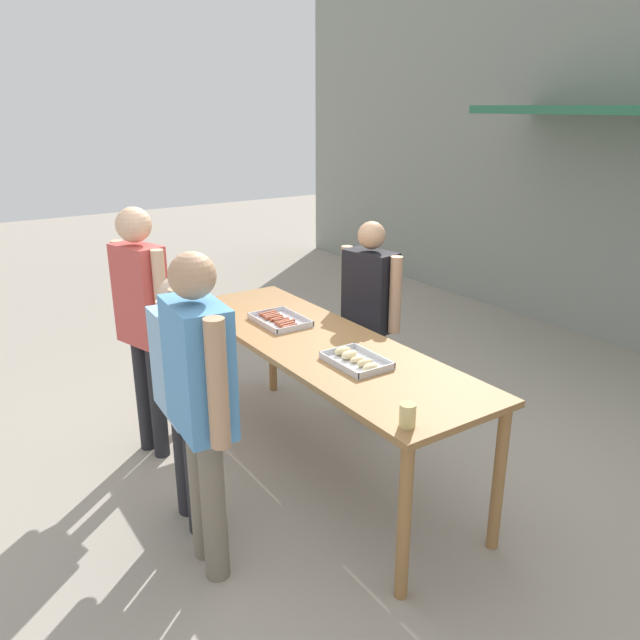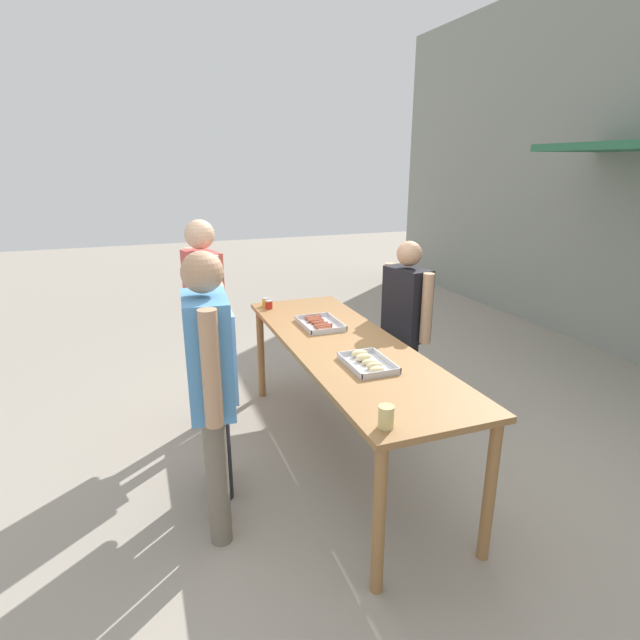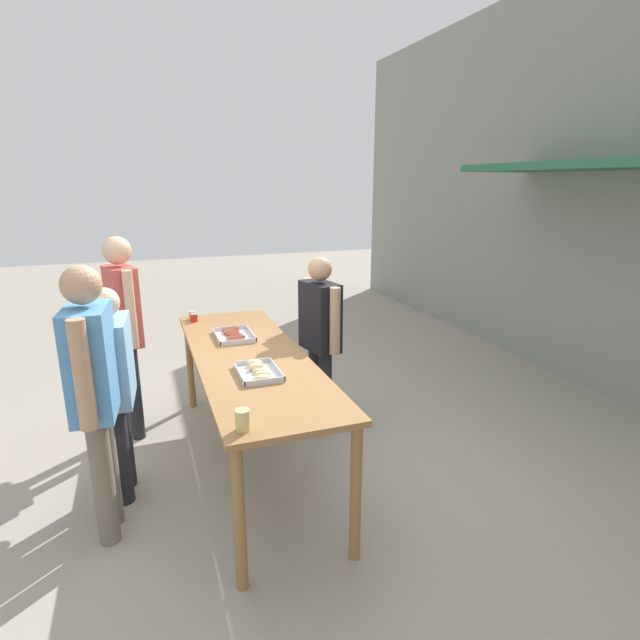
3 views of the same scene
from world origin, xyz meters
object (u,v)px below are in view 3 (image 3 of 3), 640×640
object	(u,v)px
condiment_jar_mustard	(192,315)
person_customer_with_cup	(94,382)
food_tray_buns	(258,371)
beer_cup	(243,420)
condiment_jar_ketchup	(194,318)
person_customer_holding_hotdog	(124,318)
person_customer_waiting_in_line	(113,379)
food_tray_sausages	(234,336)
person_server_behind_table	(320,330)

from	to	relation	value
condiment_jar_mustard	person_customer_with_cup	xyz separation A→B (m)	(1.71, -0.77, 0.08)
food_tray_buns	person_customer_with_cup	xyz separation A→B (m)	(0.07, -1.04, 0.09)
condiment_jar_mustard	beer_cup	distance (m)	2.41
beer_cup	condiment_jar_ketchup	bearing A→B (deg)	-179.97
person_customer_with_cup	person_customer_holding_hotdog	bearing A→B (deg)	-2.07
person_customer_holding_hotdog	person_customer_waiting_in_line	distance (m)	0.95
beer_cup	food_tray_sausages	bearing A→B (deg)	171.11
food_tray_buns	person_customer_waiting_in_line	xyz separation A→B (m)	(-0.35, -0.96, -0.06)
food_tray_sausages	person_customer_holding_hotdog	xyz separation A→B (m)	(-0.37, -0.88, 0.14)
food_tray_buns	condiment_jar_mustard	distance (m)	1.67
food_tray_sausages	condiment_jar_ketchup	world-z (taller)	condiment_jar_ketchup
food_tray_buns	person_customer_with_cup	world-z (taller)	person_customer_with_cup
condiment_jar_ketchup	person_server_behind_table	size ratio (longest dim) A/B	0.05
condiment_jar_ketchup	person_customer_holding_hotdog	distance (m)	0.68
condiment_jar_mustard	person_customer_with_cup	distance (m)	1.88
food_tray_buns	person_customer_with_cup	distance (m)	1.05
person_server_behind_table	person_customer_waiting_in_line	world-z (taller)	person_server_behind_table
food_tray_buns	person_server_behind_table	xyz separation A→B (m)	(-0.83, 0.76, -0.01)
beer_cup	person_customer_with_cup	bearing A→B (deg)	-132.12
food_tray_buns	beer_cup	bearing A→B (deg)	-19.03
condiment_jar_ketchup	person_customer_holding_hotdog	bearing A→B (deg)	-66.27
food_tray_sausages	condiment_jar_mustard	bearing A→B (deg)	-159.77
food_tray_sausages	condiment_jar_ketchup	distance (m)	0.69
condiment_jar_ketchup	person_customer_waiting_in_line	xyz separation A→B (m)	(1.20, -0.69, -0.07)
person_customer_with_cup	food_tray_sausages	bearing A→B (deg)	-42.02
person_customer_holding_hotdog	person_customer_with_cup	world-z (taller)	person_customer_holding_hotdog
beer_cup	person_server_behind_table	size ratio (longest dim) A/B	0.07
condiment_jar_mustard	person_customer_with_cup	world-z (taller)	person_customer_with_cup
food_tray_buns	person_customer_holding_hotdog	bearing A→B (deg)	-145.48
person_server_behind_table	person_customer_waiting_in_line	xyz separation A→B (m)	(0.48, -1.72, -0.05)
beer_cup	person_customer_waiting_in_line	bearing A→B (deg)	-148.23
condiment_jar_mustard	person_customer_waiting_in_line	xyz separation A→B (m)	(1.29, -0.69, -0.07)
food_tray_sausages	beer_cup	xyz separation A→B (m)	(1.68, -0.26, 0.05)
food_tray_sausages	person_customer_holding_hotdog	world-z (taller)	person_customer_holding_hotdog
condiment_jar_ketchup	food_tray_sausages	bearing A→B (deg)	22.40
food_tray_buns	person_customer_waiting_in_line	bearing A→B (deg)	-110.16
food_tray_sausages	person_customer_with_cup	distance (m)	1.43
food_tray_sausages	person_customer_waiting_in_line	size ratio (longest dim) A/B	0.28
person_customer_with_cup	person_customer_waiting_in_line	bearing A→B (deg)	-6.24
condiment_jar_mustard	person_server_behind_table	world-z (taller)	person_server_behind_table
person_customer_waiting_in_line	person_customer_holding_hotdog	bearing A→B (deg)	-0.90
food_tray_buns	person_customer_with_cup	size ratio (longest dim) A/B	0.23
person_customer_waiting_in_line	food_tray_sausages	bearing A→B (deg)	-55.81
person_customer_holding_hotdog	condiment_jar_ketchup	bearing A→B (deg)	-82.82
person_server_behind_table	person_customer_with_cup	world-z (taller)	person_customer_with_cup
food_tray_buns	condiment_jar_ketchup	world-z (taller)	condiment_jar_ketchup
beer_cup	person_customer_with_cup	xyz separation A→B (m)	(-0.70, -0.78, 0.06)
person_customer_holding_hotdog	food_tray_sausages	bearing A→B (deg)	-129.43
beer_cup	person_customer_waiting_in_line	distance (m)	1.32
beer_cup	person_server_behind_table	bearing A→B (deg)	147.31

